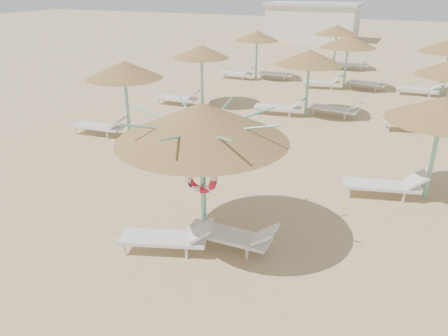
% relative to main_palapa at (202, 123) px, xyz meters
% --- Properties ---
extents(ground, '(120.00, 120.00, 0.00)m').
position_rel_main_palapa_xyz_m(ground, '(0.16, -0.07, -2.68)').
color(ground, tan).
rests_on(ground, ground).
extents(main_palapa, '(3.44, 3.44, 3.09)m').
position_rel_main_palapa_xyz_m(main_palapa, '(0.00, 0.00, 0.00)').
color(main_palapa, '#70C2AA').
rests_on(main_palapa, ground).
extents(lounger_main_a, '(2.01, 1.16, 0.70)m').
position_rel_main_palapa_xyz_m(lounger_main_a, '(-0.48, -0.66, -2.35)').
color(lounger_main_a, silver).
rests_on(lounger_main_a, ground).
extents(lounger_main_b, '(1.95, 0.61, 0.70)m').
position_rel_main_palapa_xyz_m(lounger_main_b, '(0.72, -0.05, -2.35)').
color(lounger_main_b, silver).
rests_on(lounger_main_b, ground).
extents(palapa_field, '(19.48, 19.47, 2.71)m').
position_rel_main_palapa_xyz_m(palapa_field, '(1.86, 11.26, -0.38)').
color(palapa_field, '#70C2AA').
rests_on(palapa_field, ground).
extents(service_hut, '(8.40, 4.40, 3.25)m').
position_rel_main_palapa_xyz_m(service_hut, '(-5.84, 34.93, -1.04)').
color(service_hut, silver).
rests_on(service_hut, ground).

